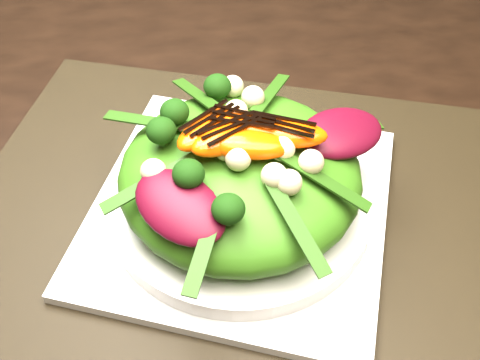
{
  "coord_description": "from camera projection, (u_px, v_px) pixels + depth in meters",
  "views": [
    {
      "loc": [
        0.26,
        -0.41,
        1.14
      ],
      "look_at": [
        0.29,
        -0.09,
        0.8
      ],
      "focal_mm": 42.0,
      "sensor_mm": 36.0,
      "label": 1
    }
  ],
  "objects": [
    {
      "name": "placemat",
      "position": [
        240.0,
        213.0,
        0.51
      ],
      "size": [
        0.58,
        0.5,
        0.0
      ],
      "primitive_type": "cube",
      "rotation": [
        0.0,
        0.0,
        -0.28
      ],
      "color": "black",
      "rests_on": "dining_table"
    },
    {
      "name": "plate_base",
      "position": [
        240.0,
        208.0,
        0.5
      ],
      "size": [
        0.32,
        0.32,
        0.01
      ],
      "primitive_type": "cube",
      "rotation": [
        0.0,
        0.0,
        -0.32
      ],
      "color": "silver",
      "rests_on": "placemat"
    },
    {
      "name": "salad_bowl",
      "position": [
        240.0,
        198.0,
        0.49
      ],
      "size": [
        0.23,
        0.23,
        0.02
      ],
      "primitive_type": "cylinder",
      "rotation": [
        0.0,
        0.0,
        -0.0
      ],
      "color": "silver",
      "rests_on": "plate_base"
    },
    {
      "name": "lettuce_mound",
      "position": [
        240.0,
        174.0,
        0.47
      ],
      "size": [
        0.22,
        0.22,
        0.07
      ],
      "primitive_type": "ellipsoid",
      "rotation": [
        0.0,
        0.0,
        0.11
      ],
      "color": "#3A7014",
      "rests_on": "salad_bowl"
    },
    {
      "name": "radicchio_leaf",
      "position": [
        341.0,
        133.0,
        0.46
      ],
      "size": [
        0.09,
        0.08,
        0.02
      ],
      "primitive_type": "ellipsoid",
      "rotation": [
        0.0,
        0.0,
        0.43
      ],
      "color": "#450715",
      "rests_on": "lettuce_mound"
    },
    {
      "name": "orange_segment",
      "position": [
        227.0,
        121.0,
        0.45
      ],
      "size": [
        0.07,
        0.06,
        0.02
      ],
      "primitive_type": "ellipsoid",
      "rotation": [
        0.0,
        0.0,
        0.56
      ],
      "color": "#FE4504",
      "rests_on": "lettuce_mound"
    },
    {
      "name": "broccoli_floret",
      "position": [
        162.0,
        107.0,
        0.46
      ],
      "size": [
        0.04,
        0.04,
        0.03
      ],
      "primitive_type": "sphere",
      "rotation": [
        0.0,
        0.0,
        0.11
      ],
      "color": "black",
      "rests_on": "lettuce_mound"
    },
    {
      "name": "macadamia_nut",
      "position": [
        289.0,
        182.0,
        0.41
      ],
      "size": [
        0.03,
        0.03,
        0.02
      ],
      "primitive_type": "sphere",
      "rotation": [
        0.0,
        0.0,
        0.34
      ],
      "color": "beige",
      "rests_on": "lettuce_mound"
    },
    {
      "name": "balsamic_drizzle",
      "position": [
        226.0,
        111.0,
        0.44
      ],
      "size": [
        0.04,
        0.03,
        0.0
      ],
      "primitive_type": "cube",
      "rotation": [
        0.0,
        0.0,
        0.56
      ],
      "color": "black",
      "rests_on": "orange_segment"
    }
  ]
}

